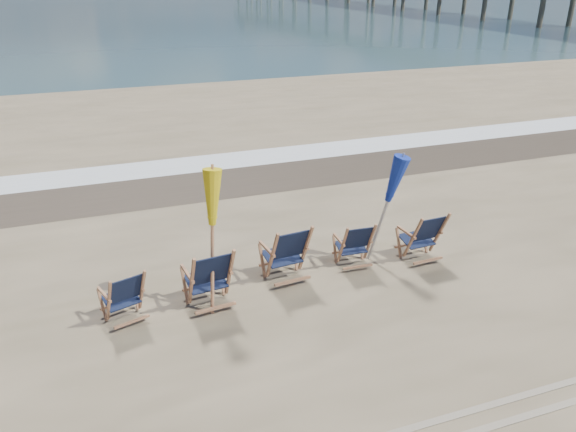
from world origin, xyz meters
name	(u,v)px	position (x,y,z in m)	size (l,w,h in m)	color
surf_foam	(214,162)	(0.00, 8.30, 0.00)	(200.00, 1.40, 0.01)	silver
wet_sand_strip	(227,179)	(0.00, 6.80, 0.00)	(200.00, 2.60, 0.00)	#42362A
beach_chair_0	(142,292)	(-2.71, 1.20, 0.46)	(0.59, 0.67, 0.93)	#111933
beach_chair_1	(230,275)	(-1.37, 1.09, 0.55)	(0.71, 0.80, 1.11)	#111933
beach_chair_2	(306,251)	(0.05, 1.45, 0.56)	(0.71, 0.80, 1.11)	#111933
beach_chair_3	(370,244)	(1.30, 1.49, 0.46)	(0.60, 0.67, 0.93)	#111933
beach_chair_4	(439,235)	(2.61, 1.29, 0.52)	(0.66, 0.74, 1.03)	#111933
umbrella_yellow	(210,207)	(-1.62, 1.10, 1.75)	(0.30, 0.30, 2.28)	#B0744E
umbrella_blue	(386,182)	(1.61, 1.64, 1.54)	(0.30, 0.30, 2.06)	#A5A5AD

